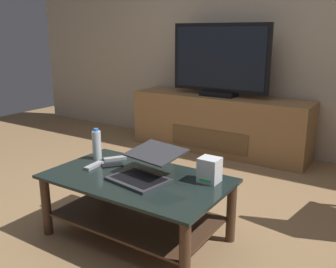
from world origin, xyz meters
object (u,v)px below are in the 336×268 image
coffee_table (137,196)px  cell_phone (112,165)px  television (220,61)px  media_cabinet (218,124)px  router_box (209,170)px  soundbar_remote (94,166)px  tv_remote (115,159)px  water_bottle_near (97,145)px  laptop (146,168)px

coffee_table → cell_phone: size_ratio=8.13×
television → media_cabinet: bearing=90.0°
router_box → coffee_table: bearing=-156.2°
cell_phone → soundbar_remote: bearing=-97.9°
television → cell_phone: size_ratio=7.75×
tv_remote → water_bottle_near: bearing=-121.5°
water_bottle_near → laptop: bearing=-12.1°
media_cabinet → television: television is taller
water_bottle_near → tv_remote: bearing=22.0°
coffee_table → media_cabinet: size_ratio=0.58×
tv_remote → soundbar_remote: size_ratio=1.00×
media_cabinet → laptop: size_ratio=4.31×
tv_remote → soundbar_remote: same height
water_bottle_near → soundbar_remote: (0.10, -0.14, -0.09)m
television → soundbar_remote: (0.02, -1.93, -0.56)m
water_bottle_near → router_box: bearing=3.7°
cell_phone → tv_remote: bearing=161.0°
coffee_table → cell_phone: cell_phone is taller
media_cabinet → water_bottle_near: (-0.08, -1.82, 0.21)m
laptop → television: bearing=102.6°
laptop → cell_phone: 0.33m
coffee_table → router_box: bearing=23.8°
cell_phone → media_cabinet: bearing=132.4°
tv_remote → coffee_table: bearing=7.9°
television → water_bottle_near: bearing=-92.6°
laptop → tv_remote: (-0.38, 0.16, -0.05)m
television → water_bottle_near: 1.86m
soundbar_remote → router_box: bearing=9.0°
laptop → soundbar_remote: (-0.41, -0.03, -0.05)m
laptop → soundbar_remote: laptop is taller
water_bottle_near → soundbar_remote: bearing=-54.3°
soundbar_remote → laptop: bearing=-1.2°
cell_phone → tv_remote: tv_remote is taller
television → soundbar_remote: bearing=-89.5°
television → tv_remote: (0.04, -1.75, -0.56)m
media_cabinet → router_box: size_ratio=13.15×
laptop → cell_phone: laptop is taller
coffee_table → water_bottle_near: 0.52m
television → router_box: 1.97m
media_cabinet → tv_remote: 1.77m
router_box → cell_phone: (-0.67, -0.11, -0.07)m
router_box → soundbar_remote: 0.79m
television → router_box: size_ratio=7.23×
coffee_table → water_bottle_near: size_ratio=5.11×
laptop → cell_phone: (-0.32, 0.05, -0.06)m
cell_phone → router_box: bearing=48.5°
cell_phone → laptop: bearing=29.7°
television → router_box: bearing=-65.9°
laptop → water_bottle_near: 0.52m
cell_phone → soundbar_remote: (-0.09, -0.08, 0.01)m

